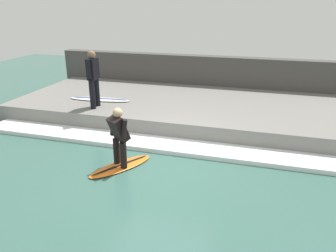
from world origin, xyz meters
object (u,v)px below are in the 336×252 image
surfboard_riding (121,166)px  surfboard_waiting_near (100,99)px  surfer_waiting_near (93,76)px  surfer_riding (119,134)px

surfboard_riding → surfboard_waiting_near: 3.93m
surfer_waiting_near → surfboard_waiting_near: 1.21m
surfer_riding → surfboard_waiting_near: (3.24, 2.17, -0.27)m
surfer_riding → surfer_waiting_near: 3.24m
surfboard_riding → surfboard_waiting_near: bearing=33.8°
surfer_waiting_near → surfboard_waiting_near: size_ratio=0.82×
surfer_riding → surfer_waiting_near: bearing=37.4°
surfer_riding → surfboard_waiting_near: 3.91m
surfboard_riding → surfer_riding: (0.00, -0.00, 0.79)m
surfboard_riding → surfboard_waiting_near: (3.24, 2.17, 0.52)m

